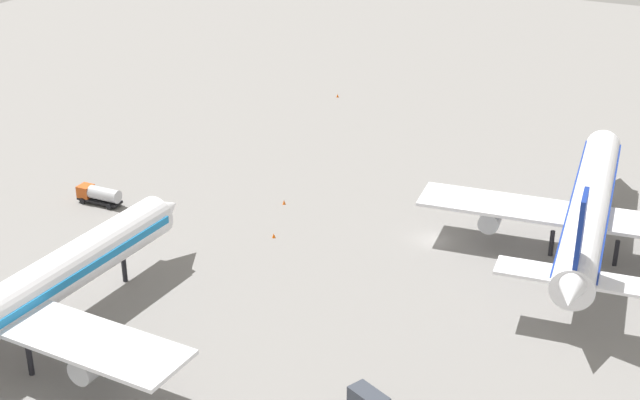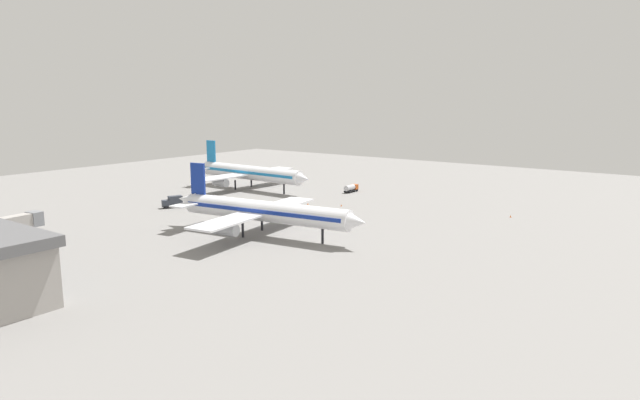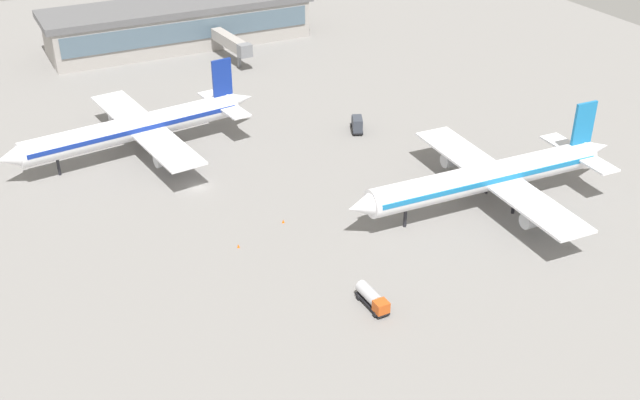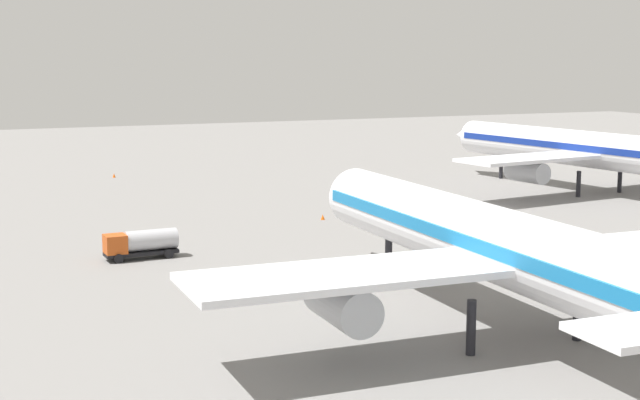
% 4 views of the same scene
% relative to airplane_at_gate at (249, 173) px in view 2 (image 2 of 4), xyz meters
% --- Properties ---
extents(ground, '(288.00, 288.00, 0.00)m').
position_rel_airplane_at_gate_xyz_m(ground, '(41.46, -28.29, -5.72)').
color(ground, gray).
extents(airplane_at_gate, '(51.66, 41.37, 15.73)m').
position_rel_airplane_at_gate_xyz_m(airplane_at_gate, '(0.00, 0.00, 0.00)').
color(airplane_at_gate, white).
rests_on(airplane_at_gate, ground).
extents(airplane_taxiing, '(50.75, 40.97, 15.45)m').
position_rel_airplane_at_gate_xyz_m(airplane_taxiing, '(47.35, -46.01, -0.10)').
color(airplane_taxiing, white).
rests_on(airplane_taxiing, ground).
extents(catering_truck, '(4.04, 5.89, 3.30)m').
position_rel_airplane_at_gate_xyz_m(catering_truck, '(4.76, -36.54, -4.02)').
color(catering_truck, black).
rests_on(catering_truck, ground).
extents(fuel_truck, '(2.34, 6.35, 2.50)m').
position_rel_airplane_at_gate_xyz_m(fuel_truck, '(31.08, 15.58, -4.33)').
color(fuel_truck, black).
rests_on(fuel_truck, ground).
extents(jet_bridge, '(4.50, 17.62, 6.74)m').
position_rel_airplane_at_gate_xyz_m(jet_bridge, '(12.65, -86.59, -0.59)').
color(jet_bridge, '#9E9993').
rests_on(jet_bridge, ground).
extents(safety_cone_near_gate, '(0.44, 0.44, 0.60)m').
position_rel_airplane_at_gate_xyz_m(safety_cone_near_gate, '(86.54, 6.64, -5.42)').
color(safety_cone_near_gate, '#EA590C').
rests_on(safety_cone_near_gate, ground).
extents(safety_cone_mid_apron, '(0.44, 0.44, 0.60)m').
position_rel_airplane_at_gate_xyz_m(safety_cone_mid_apron, '(32.99, -10.40, -5.42)').
color(safety_cone_mid_apron, '#EA590C').
rests_on(safety_cone_mid_apron, ground).
extents(safety_cone_far_side, '(0.44, 0.44, 0.60)m').
position_rel_airplane_at_gate_xyz_m(safety_cone_far_side, '(42.28, -6.75, -5.42)').
color(safety_cone_far_side, '#EA590C').
rests_on(safety_cone_far_side, ground).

